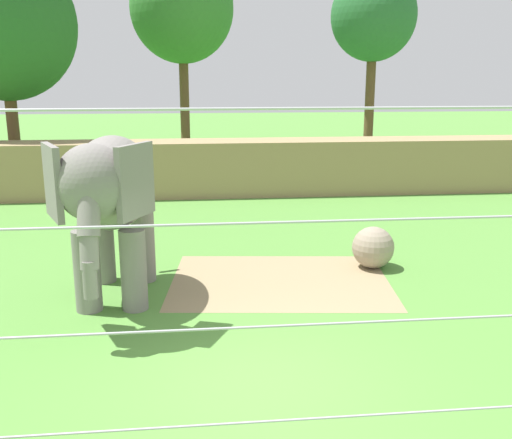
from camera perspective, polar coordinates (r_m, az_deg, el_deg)
ground_plane at (r=8.29m, az=0.14°, el=-15.91°), size 120.00×120.00×0.00m
dirt_patch at (r=12.06m, az=2.39°, el=-6.05°), size 4.80×3.81×0.01m
embankment_wall at (r=20.70m, az=-3.80°, el=5.13°), size 36.00×1.80×1.91m
elephant at (r=10.79m, az=-14.19°, el=2.56°), size 1.78×4.23×3.13m
enrichment_ball at (r=13.00m, az=11.46°, el=-2.71°), size 0.92×0.92×0.92m
cable_fence at (r=4.52m, az=4.63°, el=-13.48°), size 12.58×0.26×4.08m
tree_far_left at (r=28.35m, az=11.51°, el=18.96°), size 3.88×3.88×8.83m
tree_left_of_centre at (r=28.51m, az=-7.31°, el=19.91°), size 4.76×4.76×9.67m
tree_behind_wall at (r=24.06m, az=-23.68°, el=17.20°), size 5.26×5.26×8.73m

